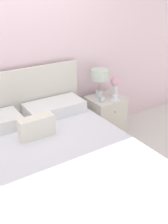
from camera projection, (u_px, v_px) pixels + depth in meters
ground_plane at (21, 151)px, 3.35m from camera, size 12.00×12.00×0.00m
wall_back at (6, 48)px, 2.84m from camera, size 8.00×0.06×2.60m
bed at (56, 176)px, 2.47m from camera, size 1.66×2.15×1.07m
nightstand at (105, 116)px, 3.63m from camera, size 0.45×0.43×0.56m
table_lamp at (100, 77)px, 3.41m from camera, size 0.24×0.24×0.38m
flower_vase at (116, 83)px, 3.51m from camera, size 0.14×0.14×0.27m
teacup at (115, 98)px, 3.43m from camera, size 0.13×0.13×0.06m
alarm_clock at (102, 99)px, 3.38m from camera, size 0.07×0.05×0.07m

